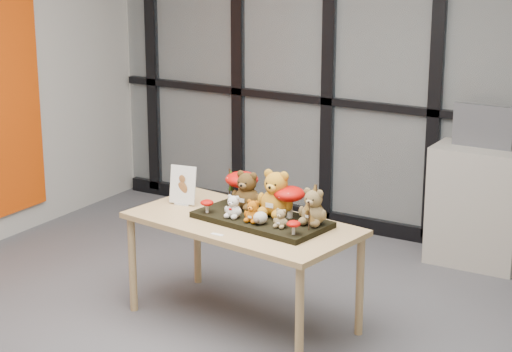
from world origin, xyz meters
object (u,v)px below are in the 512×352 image
Objects in this scene: diorama_tray at (262,220)px; bear_beige_small at (281,217)px; plush_cream_hedgehog at (260,217)px; bear_white_bow at (234,205)px; sign_holder at (183,187)px; bear_small_yellow at (253,210)px; mushroom_back_left at (242,187)px; mushroom_front_left at (207,206)px; monitor at (483,126)px; bear_tan_back at (313,205)px; display_table at (243,231)px; bear_brown_medium at (247,188)px; mushroom_front_right at (294,227)px; bear_pooh_yellow at (276,191)px; mushroom_back_right at (289,201)px; cabinet at (477,206)px.

bear_beige_small is (0.20, -0.11, 0.08)m from diorama_tray.
plush_cream_hedgehog is at bearing -167.49° from bear_beige_small.
plush_cream_hedgehog is at bearing 1.61° from bear_white_bow.
bear_white_bow is at bearing -25.78° from sign_holder.
bear_small_yellow is 0.36m from mushroom_back_left.
mushroom_front_left is 0.21× the size of monitor.
diorama_tray is 0.36m from bear_tan_back.
mushroom_front_left is at bearing -122.22° from monitor.
bear_white_bow is 0.21m from plush_cream_hedgehog.
mushroom_back_left is 2.55× the size of mushroom_front_left.
display_table is 9.72× the size of bear_white_bow.
bear_brown_medium is 1.12× the size of bear_tan_back.
bear_tan_back is 2.64× the size of mushroom_front_right.
diorama_tray is at bearing -123.72° from bear_pooh_yellow.
mushroom_front_left is (-0.40, -0.17, -0.11)m from bear_pooh_yellow.
bear_pooh_yellow is at bearing 1.98° from bear_brown_medium.
mushroom_back_right reaches higher than diorama_tray.
mushroom_back_right is 0.24× the size of cabinet.
monitor is (0.67, 1.66, 0.22)m from mushroom_back_right.
bear_beige_small reaches higher than mushroom_front_left.
mushroom_front_left is (-0.19, -0.00, -0.03)m from bear_white_bow.
display_table is 1.85× the size of diorama_tray.
mushroom_back_right is at bearing 35.32° from diorama_tray.
bear_tan_back is at bearing 39.55° from plush_cream_hedgehog.
bear_small_yellow is 2.03m from monitor.
diorama_tray is 0.32m from mushroom_back_left.
bear_white_bow is 0.34m from bear_beige_small.
bear_white_bow is (-0.14, -0.10, 0.10)m from diorama_tray.
bear_brown_medium is 1.77× the size of bear_small_yellow.
bear_beige_small is 0.54× the size of mushroom_back_left.
diorama_tray is at bearing 16.75° from mushroom_front_left.
bear_brown_medium is at bearing 144.35° from plush_cream_hedgehog.
bear_tan_back is 1.79m from cabinet.
bear_tan_back is at bearing -11.44° from mushroom_back_left.
bear_brown_medium is 0.28m from mushroom_front_left.
bear_tan_back is at bearing 12.25° from mushroom_front_left.
bear_small_yellow is at bearing -1.24° from mushroom_front_left.
sign_holder is at bearing 174.09° from plush_cream_hedgehog.
diorama_tray is 3.43× the size of bear_tan_back.
bear_pooh_yellow reaches higher than display_table.
bear_pooh_yellow is 2.02× the size of bear_white_bow.
bear_beige_small is 1.50× the size of plush_cream_hedgehog.
mushroom_back_right is at bearing -12.05° from mushroom_back_left.
bear_small_yellow reaches higher than diorama_tray.
bear_pooh_yellow reaches higher than bear_small_yellow.
cabinet is (0.50, 1.90, -0.32)m from mushroom_front_right.
bear_beige_small is at bearing 7.71° from bear_small_yellow.
bear_pooh_yellow reaches higher than cabinet.
bear_brown_medium is 1.05× the size of sign_holder.
bear_white_bow is 0.18× the size of cabinet.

